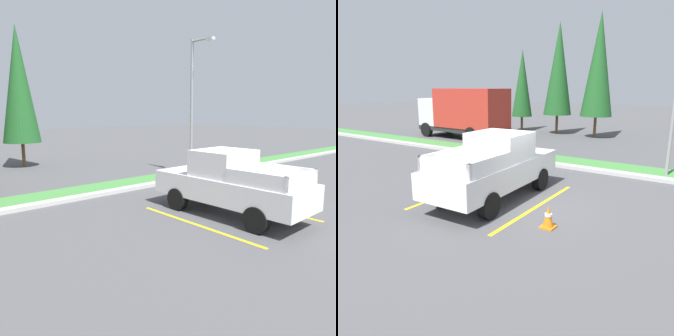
{
  "view_description": "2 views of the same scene",
  "coord_description": "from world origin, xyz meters",
  "views": [
    {
      "loc": [
        -9.18,
        -6.64,
        3.3
      ],
      "look_at": [
        -1.28,
        2.3,
        1.32
      ],
      "focal_mm": 35.8,
      "sensor_mm": 36.0,
      "label": 1
    },
    {
      "loc": [
        5.27,
        -8.25,
        3.52
      ],
      "look_at": [
        -0.13,
        -0.22,
        1.1
      ],
      "focal_mm": 34.87,
      "sensor_mm": 36.0,
      "label": 2
    }
  ],
  "objects": [
    {
      "name": "grass_median",
      "position": [
        0.0,
        6.1,
        0.03
      ],
      "size": [
        56.0,
        1.8,
        0.06
      ],
      "primitive_type": "cube",
      "color": "#42843D",
      "rests_on": "ground"
    },
    {
      "name": "curb_strip",
      "position": [
        0.0,
        5.0,
        0.07
      ],
      "size": [
        56.0,
        0.4,
        0.15
      ],
      "primitive_type": "cube",
      "color": "#B2B2AD",
      "rests_on": "ground"
    },
    {
      "name": "parking_line_near",
      "position": [
        -2.22,
        -0.04,
        0.0
      ],
      "size": [
        0.12,
        4.8,
        0.01
      ],
      "primitive_type": "cube",
      "color": "yellow",
      "rests_on": "ground"
    },
    {
      "name": "pickup_truck_main",
      "position": [
        -0.67,
        0.01,
        1.04
      ],
      "size": [
        2.08,
        5.27,
        2.1
      ],
      "color": "black",
      "rests_on": "ground"
    },
    {
      "name": "ground_plane",
      "position": [
        0.0,
        0.0,
        0.0
      ],
      "size": [
        120.0,
        120.0,
        0.0
      ],
      "primitive_type": "plane",
      "color": "#4C4C4F"
    },
    {
      "name": "cypress_tree_left_inner",
      "position": [
        -5.5,
        14.76,
        4.75
      ],
      "size": [
        2.1,
        2.1,
        8.07
      ],
      "color": "brown",
      "rests_on": "ground"
    },
    {
      "name": "traffic_cone",
      "position": [
        1.84,
        -1.21,
        0.29
      ],
      "size": [
        0.36,
        0.36,
        0.6
      ],
      "color": "orange",
      "rests_on": "ground"
    },
    {
      "name": "cypress_tree_center",
      "position": [
        -2.37,
        14.37,
        4.93
      ],
      "size": [
        2.17,
        2.17,
        8.36
      ],
      "color": "brown",
      "rests_on": "ground"
    },
    {
      "name": "parking_line_far",
      "position": [
        0.88,
        -0.04,
        0.0
      ],
      "size": [
        0.12,
        4.8,
        0.01
      ],
      "primitive_type": "cube",
      "color": "yellow",
      "rests_on": "ground"
    },
    {
      "name": "cargo_truck_distant",
      "position": [
        -9.85,
        9.06,
        1.85
      ],
      "size": [
        6.91,
        2.78,
        3.4
      ],
      "color": "black",
      "rests_on": "ground"
    },
    {
      "name": "cypress_tree_leftmost",
      "position": [
        -8.79,
        15.04,
        3.76
      ],
      "size": [
        1.66,
        1.66,
        6.38
      ],
      "color": "brown",
      "rests_on": "ground"
    }
  ]
}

